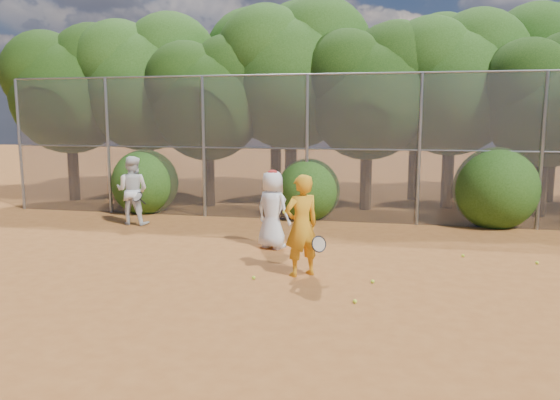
# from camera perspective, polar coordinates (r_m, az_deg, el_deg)

# --- Properties ---
(ground) EXTENTS (80.00, 80.00, 0.00)m
(ground) POSITION_cam_1_polar(r_m,az_deg,el_deg) (9.41, 2.77, -9.12)
(ground) COLOR #985322
(ground) RESTS_ON ground
(fence_back) EXTENTS (20.05, 0.09, 4.03)m
(fence_back) POSITION_cam_1_polar(r_m,az_deg,el_deg) (14.94, 6.18, 5.51)
(fence_back) COLOR gray
(fence_back) RESTS_ON ground
(tree_0) EXTENTS (4.38, 3.81, 6.00)m
(tree_0) POSITION_cam_1_polar(r_m,az_deg,el_deg) (20.11, -21.03, 11.17)
(tree_0) COLOR black
(tree_0) RESTS_ON ground
(tree_1) EXTENTS (4.64, 4.03, 6.35)m
(tree_1) POSITION_cam_1_polar(r_m,az_deg,el_deg) (19.34, -13.86, 12.30)
(tree_1) COLOR black
(tree_1) RESTS_ON ground
(tree_2) EXTENTS (3.99, 3.47, 5.47)m
(tree_2) POSITION_cam_1_polar(r_m,az_deg,el_deg) (17.70, -7.41, 10.94)
(tree_2) COLOR black
(tree_2) RESTS_ON ground
(tree_3) EXTENTS (4.89, 4.26, 6.70)m
(tree_3) POSITION_cam_1_polar(r_m,az_deg,el_deg) (18.06, 1.39, 13.55)
(tree_3) COLOR black
(tree_3) RESTS_ON ground
(tree_4) EXTENTS (4.19, 3.64, 5.73)m
(tree_4) POSITION_cam_1_polar(r_m,az_deg,el_deg) (17.12, 9.38, 11.56)
(tree_4) COLOR black
(tree_4) RESTS_ON ground
(tree_5) EXTENTS (4.51, 3.92, 6.17)m
(tree_5) POSITION_cam_1_polar(r_m,az_deg,el_deg) (17.98, 17.71, 12.05)
(tree_5) COLOR black
(tree_5) RESTS_ON ground
(tree_6) EXTENTS (3.86, 3.36, 5.29)m
(tree_6) POSITION_cam_1_polar(r_m,az_deg,el_deg) (17.37, 26.26, 9.79)
(tree_6) COLOR black
(tree_6) RESTS_ON ground
(tree_9) EXTENTS (4.83, 4.20, 6.62)m
(tree_9) POSITION_cam_1_polar(r_m,az_deg,el_deg) (21.85, -13.59, 12.33)
(tree_9) COLOR black
(tree_9) RESTS_ON ground
(tree_10) EXTENTS (5.15, 4.48, 7.06)m
(tree_10) POSITION_cam_1_polar(r_m,az_deg,el_deg) (20.43, -0.24, 13.65)
(tree_10) COLOR black
(tree_10) RESTS_ON ground
(tree_11) EXTENTS (4.64, 4.03, 6.35)m
(tree_11) POSITION_cam_1_polar(r_m,az_deg,el_deg) (19.53, 14.30, 12.24)
(tree_11) COLOR black
(tree_11) RESTS_ON ground
(tree_12) EXTENTS (5.02, 4.37, 6.88)m
(tree_12) POSITION_cam_1_polar(r_m,az_deg,el_deg) (20.78, 27.08, 12.31)
(tree_12) COLOR black
(tree_12) RESTS_ON ground
(bush_0) EXTENTS (2.00, 2.00, 2.00)m
(bush_0) POSITION_cam_1_polar(r_m,az_deg,el_deg) (16.98, -13.93, 2.12)
(bush_0) COLOR #214711
(bush_0) RESTS_ON ground
(bush_1) EXTENTS (1.80, 1.80, 1.80)m
(bush_1) POSITION_cam_1_polar(r_m,az_deg,el_deg) (15.46, 2.98, 1.36)
(bush_1) COLOR #214711
(bush_1) RESTS_ON ground
(bush_2) EXTENTS (2.20, 2.20, 2.20)m
(bush_2) POSITION_cam_1_polar(r_m,az_deg,el_deg) (15.45, 21.62, 1.50)
(bush_2) COLOR #214711
(bush_2) RESTS_ON ground
(player_yellow) EXTENTS (0.90, 0.77, 1.86)m
(player_yellow) POSITION_cam_1_polar(r_m,az_deg,el_deg) (9.87, 2.27, -2.69)
(player_yellow) COLOR orange
(player_yellow) RESTS_ON ground
(player_teen) EXTENTS (0.99, 0.85, 1.74)m
(player_teen) POSITION_cam_1_polar(r_m,az_deg,el_deg) (11.94, -0.78, -1.00)
(player_teen) COLOR white
(player_teen) RESTS_ON ground
(player_white) EXTENTS (0.94, 0.82, 1.84)m
(player_white) POSITION_cam_1_polar(r_m,az_deg,el_deg) (15.09, -15.18, 0.96)
(player_white) COLOR white
(player_white) RESTS_ON ground
(ball_0) EXTENTS (0.07, 0.07, 0.07)m
(ball_0) POSITION_cam_1_polar(r_m,az_deg,el_deg) (9.74, 9.65, -8.39)
(ball_0) COLOR #C0DF28
(ball_0) RESTS_ON ground
(ball_1) EXTENTS (0.07, 0.07, 0.07)m
(ball_1) POSITION_cam_1_polar(r_m,az_deg,el_deg) (11.91, 25.27, -5.95)
(ball_1) COLOR #C0DF28
(ball_1) RESTS_ON ground
(ball_2) EXTENTS (0.07, 0.07, 0.07)m
(ball_2) POSITION_cam_1_polar(r_m,az_deg,el_deg) (8.71, 7.83, -10.45)
(ball_2) COLOR #C0DF28
(ball_2) RESTS_ON ground
(ball_4) EXTENTS (0.07, 0.07, 0.07)m
(ball_4) POSITION_cam_1_polar(r_m,az_deg,el_deg) (9.84, -2.77, -8.11)
(ball_4) COLOR #C0DF28
(ball_4) RESTS_ON ground
(ball_5) EXTENTS (0.07, 0.07, 0.07)m
(ball_5) POSITION_cam_1_polar(r_m,az_deg,el_deg) (11.94, 18.58, -5.54)
(ball_5) COLOR #C0DF28
(ball_5) RESTS_ON ground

